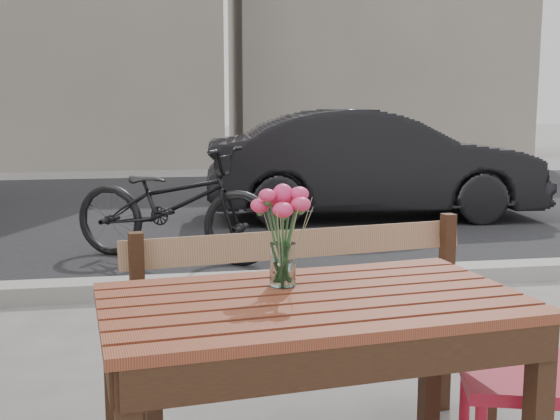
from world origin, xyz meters
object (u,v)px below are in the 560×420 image
main_table (313,337)px  red_chair (558,357)px  main_vase (283,223)px  parked_car (373,164)px  bicycle (173,204)px

main_table → red_chair: bearing=-5.6°
main_vase → parked_car: (2.12, 5.77, -0.34)m
red_chair → main_vase: size_ratio=2.79×
red_chair → main_table: bearing=-71.4°
main_table → bicycle: bearing=88.0°
red_chair → parked_car: (1.22, 5.90, 0.11)m
main_table → main_vase: main_vase is taller
main_vase → main_table: bearing=-64.3°
main_table → bicycle: bicycle is taller
red_chair → main_vase: main_vase is taller
main_table → red_chair: 0.84m
red_chair → parked_car: 6.02m
red_chair → main_vase: 1.01m
bicycle → parked_car: bearing=-22.5°
parked_car → main_vase: bearing=164.5°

